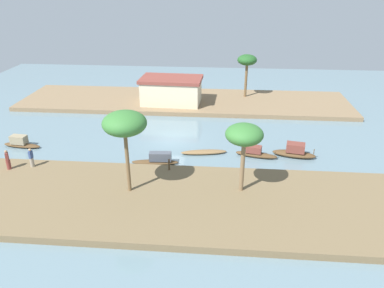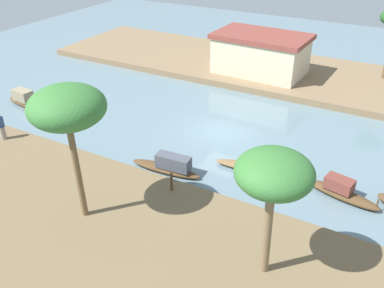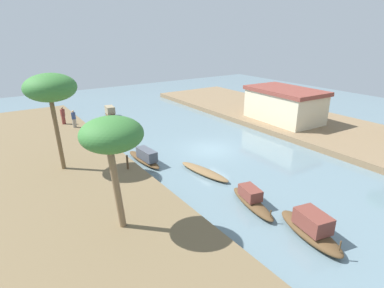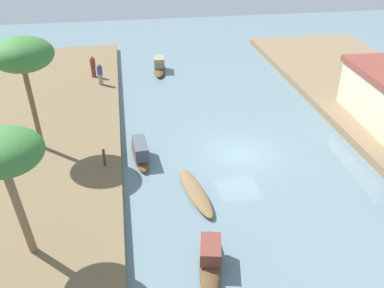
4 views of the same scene
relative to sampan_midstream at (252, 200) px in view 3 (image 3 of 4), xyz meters
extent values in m
plane|color=slate|center=(-8.32, 3.50, -0.40)|extent=(66.99, 66.99, 0.00)
cube|color=brown|center=(-8.32, -8.65, -0.14)|extent=(42.70, 10.62, 0.52)
cube|color=#846B4C|center=(-8.32, 15.64, -0.14)|extent=(42.70, 10.62, 0.52)
ellipsoid|color=brown|center=(0.08, -0.02, -0.17)|extent=(3.96, 1.66, 0.46)
cube|color=brown|center=(-0.18, 0.04, 0.37)|extent=(1.52, 1.09, 0.62)
cylinder|color=brown|center=(1.74, -0.37, 0.19)|extent=(0.07, 0.07, 0.35)
ellipsoid|color=brown|center=(3.58, 0.36, -0.12)|extent=(4.12, 2.00, 0.55)
cube|color=brown|center=(3.66, 0.34, 0.55)|extent=(1.84, 1.38, 0.81)
cylinder|color=brown|center=(5.28, 0.01, 0.34)|extent=(0.07, 0.07, 0.49)
ellipsoid|color=brown|center=(-4.85, 0.24, -0.21)|extent=(4.44, 1.60, 0.37)
ellipsoid|color=brown|center=(-22.83, 0.23, -0.20)|extent=(3.95, 1.35, 0.39)
cube|color=gray|center=(-23.06, 0.25, 0.39)|extent=(1.60, 1.01, 0.81)
ellipsoid|color=brown|center=(-9.10, -2.28, -0.21)|extent=(4.26, 1.14, 0.38)
cube|color=#4C515B|center=(-8.60, -2.24, 0.37)|extent=(1.99, 0.85, 0.77)
cylinder|color=gray|center=(-19.30, -4.63, 0.53)|extent=(0.40, 0.40, 0.82)
cube|color=#33477A|center=(-19.30, -4.63, 1.26)|extent=(0.27, 0.40, 0.65)
sphere|color=tan|center=(-19.30, -4.63, 1.70)|extent=(0.22, 0.22, 0.22)
cylinder|color=brown|center=(-21.07, -5.22, 0.54)|extent=(0.45, 0.45, 0.84)
cube|color=brown|center=(-21.07, -5.22, 1.30)|extent=(0.32, 0.42, 0.67)
sphere|color=#9E7556|center=(-21.07, -5.22, 1.74)|extent=(0.23, 0.23, 0.23)
cylinder|color=#4C3823|center=(-7.53, -4.20, 0.61)|extent=(0.14, 0.14, 0.99)
cylinder|color=brown|center=(-10.05, -7.83, 2.55)|extent=(0.28, 0.42, 4.87)
ellipsoid|color=#387533|center=(-10.05, -7.83, 5.62)|extent=(3.18, 3.18, 1.75)
cylinder|color=#7F6647|center=(-1.58, -7.12, 2.17)|extent=(0.32, 0.62, 4.12)
ellipsoid|color=#387533|center=(-1.58, -7.12, 4.78)|extent=(2.76, 2.76, 1.52)
cube|color=beige|center=(-9.79, 13.99, 1.57)|extent=(7.39, 4.78, 2.89)
cube|color=brown|center=(-9.79, 13.99, 3.21)|extent=(7.83, 5.07, 0.39)
camera|label=1|loc=(-3.13, -32.41, 15.24)|focal=35.63mm
camera|label=2|loc=(1.67, -18.76, 12.66)|focal=39.23mm
camera|label=3|loc=(10.78, -11.32, 8.99)|focal=29.09mm
camera|label=4|loc=(11.90, -2.73, 12.32)|focal=39.40mm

